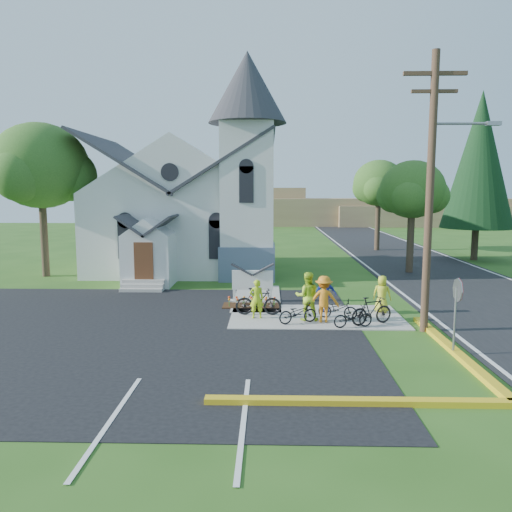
{
  "coord_description": "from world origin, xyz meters",
  "views": [
    {
      "loc": [
        -0.44,
        -19.59,
        5.17
      ],
      "look_at": [
        -1.08,
        5.0,
        1.94
      ],
      "focal_mm": 35.0,
      "sensor_mm": 36.0,
      "label": 1
    }
  ],
  "objects_px": {
    "cyclist_2": "(326,294)",
    "cyclist_3": "(324,299)",
    "bike_1": "(258,302)",
    "cyclist_0": "(257,299)",
    "utility_pole": "(432,184)",
    "bike_4": "(338,309)",
    "stop_sign": "(457,300)",
    "bike_3": "(372,311)",
    "bike_0": "(298,313)",
    "cyclist_4": "(382,294)",
    "cyclist_1": "(307,296)",
    "church_sign": "(253,280)",
    "bike_2": "(353,317)"
  },
  "relations": [
    {
      "from": "cyclist_1",
      "to": "cyclist_3",
      "type": "bearing_deg",
      "value": 158.8
    },
    {
      "from": "utility_pole",
      "to": "bike_4",
      "type": "distance_m",
      "value": 6.01
    },
    {
      "from": "bike_1",
      "to": "cyclist_2",
      "type": "xyz_separation_m",
      "value": [
        2.84,
        0.59,
        0.2
      ]
    },
    {
      "from": "church_sign",
      "to": "cyclist_2",
      "type": "xyz_separation_m",
      "value": [
        3.17,
        -2.03,
        -0.2
      ]
    },
    {
      "from": "bike_1",
      "to": "utility_pole",
      "type": "bearing_deg",
      "value": -107.48
    },
    {
      "from": "stop_sign",
      "to": "cyclist_0",
      "type": "bearing_deg",
      "value": 146.0
    },
    {
      "from": "cyclist_1",
      "to": "cyclist_4",
      "type": "distance_m",
      "value": 3.54
    },
    {
      "from": "cyclist_0",
      "to": "cyclist_3",
      "type": "height_order",
      "value": "cyclist_3"
    },
    {
      "from": "church_sign",
      "to": "bike_4",
      "type": "relative_size",
      "value": 1.41
    },
    {
      "from": "bike_4",
      "to": "cyclist_2",
      "type": "bearing_deg",
      "value": 33.76
    },
    {
      "from": "utility_pole",
      "to": "cyclist_1",
      "type": "height_order",
      "value": "utility_pole"
    },
    {
      "from": "bike_2",
      "to": "cyclist_4",
      "type": "bearing_deg",
      "value": -46.9
    },
    {
      "from": "utility_pole",
      "to": "bike_2",
      "type": "bearing_deg",
      "value": 173.5
    },
    {
      "from": "cyclist_4",
      "to": "bike_4",
      "type": "bearing_deg",
      "value": 51.35
    },
    {
      "from": "cyclist_0",
      "to": "bike_0",
      "type": "relative_size",
      "value": 1.0
    },
    {
      "from": "stop_sign",
      "to": "cyclist_4",
      "type": "height_order",
      "value": "stop_sign"
    },
    {
      "from": "utility_pole",
      "to": "cyclist_0",
      "type": "bearing_deg",
      "value": 165.79
    },
    {
      "from": "bike_2",
      "to": "cyclist_1",
      "type": "bearing_deg",
      "value": 45.32
    },
    {
      "from": "stop_sign",
      "to": "cyclist_1",
      "type": "bearing_deg",
      "value": 137.27
    },
    {
      "from": "cyclist_1",
      "to": "cyclist_3",
      "type": "distance_m",
      "value": 0.68
    },
    {
      "from": "cyclist_1",
      "to": "bike_1",
      "type": "distance_m",
      "value": 2.14
    },
    {
      "from": "cyclist_0",
      "to": "bike_0",
      "type": "distance_m",
      "value": 1.82
    },
    {
      "from": "cyclist_1",
      "to": "cyclist_4",
      "type": "bearing_deg",
      "value": -156.96
    },
    {
      "from": "cyclist_1",
      "to": "bike_3",
      "type": "relative_size",
      "value": 1.06
    },
    {
      "from": "stop_sign",
      "to": "bike_3",
      "type": "distance_m",
      "value": 4.09
    },
    {
      "from": "bike_0",
      "to": "bike_2",
      "type": "bearing_deg",
      "value": -125.84
    },
    {
      "from": "stop_sign",
      "to": "cyclist_4",
      "type": "bearing_deg",
      "value": 101.47
    },
    {
      "from": "bike_0",
      "to": "bike_4",
      "type": "relative_size",
      "value": 1.01
    },
    {
      "from": "stop_sign",
      "to": "bike_4",
      "type": "distance_m",
      "value": 5.46
    },
    {
      "from": "bike_3",
      "to": "cyclist_0",
      "type": "bearing_deg",
      "value": 54.24
    },
    {
      "from": "bike_0",
      "to": "bike_1",
      "type": "bearing_deg",
      "value": 30.54
    },
    {
      "from": "bike_4",
      "to": "stop_sign",
      "type": "bearing_deg",
      "value": -129.11
    },
    {
      "from": "bike_2",
      "to": "bike_1",
      "type": "bearing_deg",
      "value": 50.8
    },
    {
      "from": "bike_0",
      "to": "cyclist_2",
      "type": "bearing_deg",
      "value": -55.89
    },
    {
      "from": "cyclist_2",
      "to": "bike_4",
      "type": "xyz_separation_m",
      "value": [
        0.37,
        -1.08,
        -0.36
      ]
    },
    {
      "from": "utility_pole",
      "to": "cyclist_3",
      "type": "bearing_deg",
      "value": 163.63
    },
    {
      "from": "church_sign",
      "to": "bike_1",
      "type": "xyz_separation_m",
      "value": [
        0.33,
        -2.62,
        -0.41
      ]
    },
    {
      "from": "cyclist_2",
      "to": "cyclist_3",
      "type": "height_order",
      "value": "cyclist_3"
    },
    {
      "from": "stop_sign",
      "to": "bike_0",
      "type": "bearing_deg",
      "value": 143.27
    },
    {
      "from": "bike_1",
      "to": "bike_4",
      "type": "xyz_separation_m",
      "value": [
        3.21,
        -0.49,
        -0.16
      ]
    },
    {
      "from": "cyclist_0",
      "to": "bike_1",
      "type": "xyz_separation_m",
      "value": [
        0.06,
        0.49,
        -0.22
      ]
    },
    {
      "from": "cyclist_1",
      "to": "bike_1",
      "type": "bearing_deg",
      "value": -20.94
    },
    {
      "from": "bike_3",
      "to": "bike_4",
      "type": "height_order",
      "value": "bike_3"
    },
    {
      "from": "cyclist_0",
      "to": "cyclist_1",
      "type": "xyz_separation_m",
      "value": [
        2.01,
        -0.27,
        0.18
      ]
    },
    {
      "from": "cyclist_0",
      "to": "bike_2",
      "type": "bearing_deg",
      "value": 153.61
    },
    {
      "from": "bike_2",
      "to": "cyclist_4",
      "type": "relative_size",
      "value": 0.96
    },
    {
      "from": "cyclist_0",
      "to": "bike_4",
      "type": "relative_size",
      "value": 1.01
    },
    {
      "from": "stop_sign",
      "to": "bike_4",
      "type": "height_order",
      "value": "stop_sign"
    },
    {
      "from": "bike_2",
      "to": "bike_3",
      "type": "bearing_deg",
      "value": -75.48
    },
    {
      "from": "cyclist_2",
      "to": "cyclist_4",
      "type": "height_order",
      "value": "cyclist_4"
    }
  ]
}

